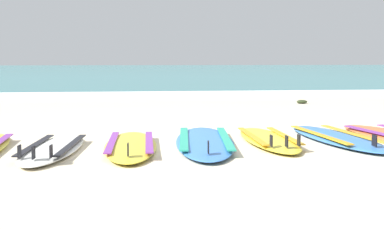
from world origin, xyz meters
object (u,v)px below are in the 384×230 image
object	(u,v)px
surfboard_3	(205,141)
surfboard_5	(336,137)
surfboard_2	(131,145)
surfboard_1	(53,149)
surfboard_4	(268,139)

from	to	relation	value
surfboard_3	surfboard_5	world-z (taller)	same
surfboard_2	surfboard_5	world-z (taller)	same
surfboard_1	surfboard_3	size ratio (longest dim) A/B	0.80
surfboard_2	surfboard_3	xyz separation A→B (m)	(0.79, 0.17, -0.00)
surfboard_4	surfboard_3	bearing A→B (deg)	-173.33
surfboard_1	surfboard_5	world-z (taller)	same
surfboard_3	surfboard_1	bearing A→B (deg)	-169.75
surfboard_1	surfboard_2	world-z (taller)	same
surfboard_2	surfboard_3	bearing A→B (deg)	12.08
surfboard_1	surfboard_3	distance (m)	1.58
surfboard_4	surfboard_2	bearing A→B (deg)	-170.48
surfboard_4	surfboard_5	size ratio (longest dim) A/B	0.89
surfboard_5	surfboard_1	bearing A→B (deg)	-172.63
surfboard_1	surfboard_4	distance (m)	2.30
surfboard_1	surfboard_3	bearing A→B (deg)	10.25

